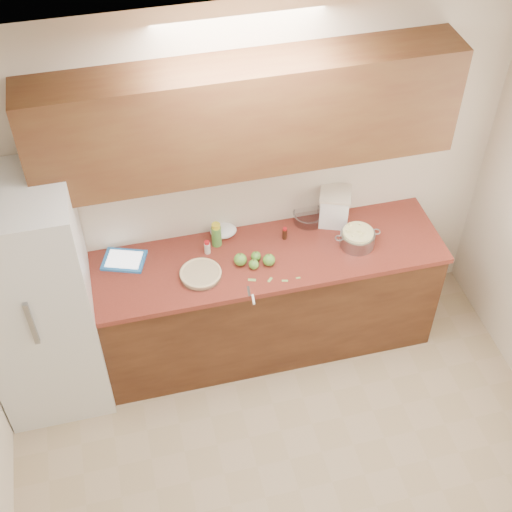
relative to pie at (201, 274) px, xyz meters
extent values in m
plane|color=white|center=(0.38, -1.38, 1.66)|extent=(3.60, 3.60, 0.00)
plane|color=beige|center=(0.38, 0.42, 0.36)|extent=(3.60, 0.00, 3.60)
cube|color=#542E17|center=(0.38, 0.09, -0.50)|extent=(2.60, 0.65, 0.88)
cube|color=maroon|center=(0.38, 0.09, -0.04)|extent=(2.64, 0.68, 0.04)
cube|color=brown|center=(0.38, 0.25, 1.01)|extent=(2.60, 0.34, 0.70)
cube|color=silver|center=(-1.06, 0.06, -0.04)|extent=(0.70, 0.70, 1.80)
cylinder|color=silver|center=(0.00, 0.00, 0.00)|extent=(0.29, 0.29, 0.04)
cylinder|color=beige|center=(0.00, 0.00, 0.00)|extent=(0.26, 0.26, 0.03)
torus|color=beige|center=(0.00, 0.00, 0.01)|extent=(0.28, 0.28, 0.02)
cylinder|color=gray|center=(1.10, 0.05, 0.03)|extent=(0.24, 0.24, 0.10)
torus|color=gray|center=(0.97, 0.05, 0.07)|extent=(0.06, 0.06, 0.01)
torus|color=gray|center=(1.24, 0.05, 0.07)|extent=(0.06, 0.06, 0.01)
cylinder|color=#FFF8AB|center=(1.10, 0.05, 0.04)|extent=(0.21, 0.21, 0.11)
cube|color=white|center=(1.02, 0.32, 0.10)|extent=(0.25, 0.25, 0.24)
cube|color=beige|center=(1.02, 0.32, 0.23)|extent=(0.28, 0.28, 0.02)
cube|color=#2978C9|center=(-0.48, 0.26, -0.01)|extent=(0.33, 0.29, 0.02)
cube|color=white|center=(-0.48, 0.26, 0.00)|extent=(0.27, 0.23, 0.00)
cube|color=gray|center=(0.28, -0.20, -0.02)|extent=(0.03, 0.09, 0.00)
cylinder|color=white|center=(0.29, -0.29, -0.02)|extent=(0.03, 0.08, 0.02)
cylinder|color=#4C8C38|center=(0.17, 0.28, 0.05)|extent=(0.07, 0.07, 0.15)
cylinder|color=yellow|center=(0.17, 0.28, 0.15)|extent=(0.06, 0.06, 0.03)
cylinder|color=beige|center=(0.09, 0.21, 0.02)|extent=(0.04, 0.04, 0.08)
cylinder|color=red|center=(0.09, 0.21, 0.07)|extent=(0.04, 0.04, 0.02)
cylinder|color=black|center=(0.64, 0.22, 0.02)|extent=(0.03, 0.03, 0.08)
cylinder|color=red|center=(0.64, 0.22, 0.06)|extent=(0.03, 0.03, 0.02)
cylinder|color=silver|center=(0.85, 0.36, 0.02)|extent=(0.21, 0.21, 0.08)
torus|color=silver|center=(0.85, 0.36, 0.05)|extent=(0.22, 0.22, 0.01)
ellipsoid|color=white|center=(0.23, 0.36, 0.02)|extent=(0.23, 0.21, 0.08)
sphere|color=#55902F|center=(0.28, 0.05, 0.02)|extent=(0.09, 0.09, 0.09)
cylinder|color=#3F2D19|center=(0.28, 0.05, 0.07)|extent=(0.01, 0.01, 0.01)
sphere|color=#55902F|center=(0.39, 0.06, 0.01)|extent=(0.07, 0.07, 0.07)
cylinder|color=#3F2D19|center=(0.39, 0.06, 0.05)|extent=(0.01, 0.01, 0.01)
sphere|color=#55902F|center=(0.36, -0.01, 0.01)|extent=(0.07, 0.07, 0.07)
cylinder|color=#3F2D19|center=(0.36, -0.01, 0.05)|extent=(0.01, 0.01, 0.01)
sphere|color=#55902F|center=(0.47, 0.00, 0.02)|extent=(0.08, 0.08, 0.08)
cylinder|color=#3F2D19|center=(0.47, 0.00, 0.07)|extent=(0.01, 0.01, 0.01)
cube|color=#83AD54|center=(0.53, -0.17, -0.02)|extent=(0.04, 0.03, 0.00)
cube|color=#83AD54|center=(0.32, -0.11, -0.02)|extent=(0.06, 0.04, 0.00)
cube|color=#83AD54|center=(0.44, -0.14, -0.02)|extent=(0.04, 0.04, 0.00)
cube|color=#83AD54|center=(0.62, -0.17, -0.02)|extent=(0.03, 0.01, 0.00)
camera|label=1|loc=(-0.42, -3.23, 3.39)|focal=50.00mm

